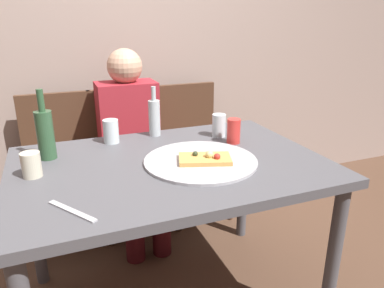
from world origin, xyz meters
TOP-DOWN VIEW (x-y plane):
  - back_wall at (0.00, 1.15)m, footprint 6.00×0.10m
  - dining_table at (0.00, 0.00)m, footprint 1.33×0.91m
  - pizza_tray at (0.12, -0.05)m, footprint 0.49×0.49m
  - pizza_slice_last at (0.13, -0.08)m, footprint 0.25×0.19m
  - wine_bottle at (0.04, 0.38)m, footprint 0.06×0.06m
  - beer_bottle at (-0.49, 0.24)m, footprint 0.07×0.07m
  - tumbler_near at (-0.55, 0.05)m, footprint 0.07×0.07m
  - tumbler_far at (-0.19, 0.35)m, footprint 0.08×0.08m
  - wine_glass at (0.35, 0.24)m, footprint 0.07×0.07m
  - soda_can at (0.37, 0.12)m, footprint 0.07×0.07m
  - table_knife at (-0.43, -0.29)m, footprint 0.14×0.19m
  - chair_left at (-0.43, 0.85)m, footprint 0.44×0.44m
  - chair_middle at (-0.01, 0.85)m, footprint 0.44×0.44m
  - chair_right at (0.43, 0.85)m, footprint 0.44×0.44m
  - guest_in_sweater at (-0.01, 0.70)m, footprint 0.36×0.56m

SIDE VIEW (x-z plane):
  - chair_left at x=-0.43m, z-range 0.06..0.96m
  - chair_middle at x=-0.01m, z-range 0.06..0.96m
  - chair_right at x=0.43m, z-range 0.06..0.96m
  - guest_in_sweater at x=-0.01m, z-range 0.06..1.23m
  - dining_table at x=0.00m, z-range 0.29..1.04m
  - table_knife at x=-0.43m, z-range 0.75..0.76m
  - pizza_tray at x=0.12m, z-range 0.75..0.76m
  - pizza_slice_last at x=0.13m, z-range 0.75..0.80m
  - tumbler_near at x=-0.55m, z-range 0.75..0.85m
  - tumbler_far at x=-0.19m, z-range 0.75..0.87m
  - wine_glass at x=0.35m, z-range 0.75..0.87m
  - soda_can at x=0.37m, z-range 0.75..0.87m
  - wine_bottle at x=0.04m, z-range 0.72..0.98m
  - beer_bottle at x=-0.49m, z-range 0.71..1.02m
  - back_wall at x=0.00m, z-range 0.00..2.60m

